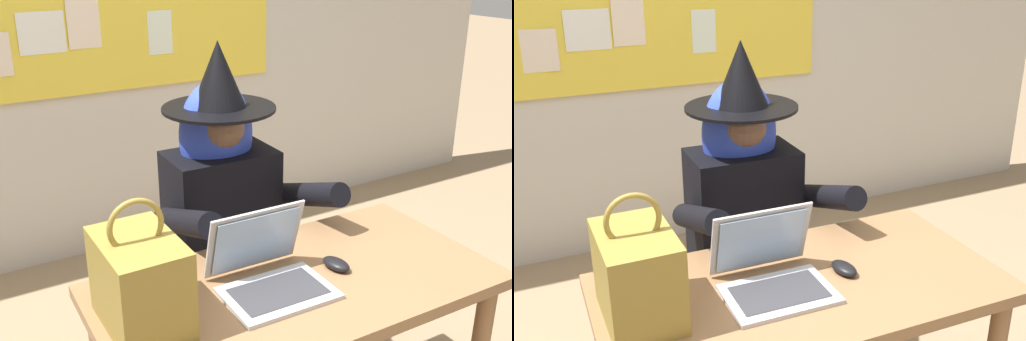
% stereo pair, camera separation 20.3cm
% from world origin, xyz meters
% --- Properties ---
extents(wall_back_bulletin, '(6.11, 2.09, 2.61)m').
position_xyz_m(wall_back_bulletin, '(0.00, 2.01, 1.32)').
color(wall_back_bulletin, beige).
rests_on(wall_back_bulletin, ground).
extents(desk_main, '(1.28, 0.68, 0.73)m').
position_xyz_m(desk_main, '(0.17, 0.11, 0.62)').
color(desk_main, '#8E6642').
rests_on(desk_main, ground).
extents(chair_at_desk, '(0.44, 0.44, 0.88)m').
position_xyz_m(chair_at_desk, '(0.24, 0.79, 0.49)').
color(chair_at_desk, '#4C1E19').
rests_on(chair_at_desk, ground).
extents(person_costumed, '(0.60, 0.69, 1.38)m').
position_xyz_m(person_costumed, '(0.23, 0.67, 0.77)').
color(person_costumed, black).
rests_on(person_costumed, ground).
extents(laptop, '(0.33, 0.30, 0.23)m').
position_xyz_m(laptop, '(0.08, 0.12, 0.78)').
color(laptop, '#B7B7BC').
rests_on(laptop, desk_main).
extents(computer_mouse, '(0.08, 0.11, 0.03)m').
position_xyz_m(computer_mouse, '(0.32, 0.10, 0.74)').
color(computer_mouse, black).
rests_on(computer_mouse, desk_main).
extents(handbag, '(0.20, 0.30, 0.38)m').
position_xyz_m(handbag, '(-0.32, 0.14, 0.86)').
color(handbag, olive).
rests_on(handbag, desk_main).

